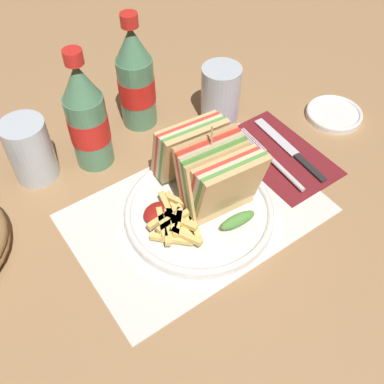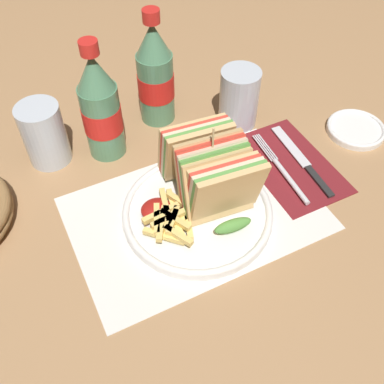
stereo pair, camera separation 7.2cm
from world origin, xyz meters
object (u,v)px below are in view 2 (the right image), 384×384
at_px(plate_main, 197,212).
at_px(coke_bottle_near, 101,109).
at_px(glass_near, 239,101).
at_px(glass_far, 44,134).
at_px(knife, 302,160).
at_px(side_saucer, 356,129).
at_px(club_sandwich, 211,172).
at_px(fork, 285,174).
at_px(coke_bottle_far, 155,76).

distance_m(plate_main, coke_bottle_near, 0.24).
bearing_deg(glass_near, coke_bottle_near, 171.75).
height_order(coke_bottle_near, glass_far, coke_bottle_near).
xyz_separation_m(knife, side_saucer, (0.14, 0.02, 0.00)).
distance_m(club_sandwich, glass_near, 0.22).
xyz_separation_m(knife, coke_bottle_near, (-0.30, 0.19, 0.09)).
distance_m(fork, coke_bottle_far, 0.30).
height_order(club_sandwich, glass_far, club_sandwich).
height_order(coke_bottle_far, glass_far, coke_bottle_far).
distance_m(glass_near, glass_far, 0.36).
xyz_separation_m(glass_far, side_saucer, (0.55, -0.19, -0.05)).
relative_size(knife, coke_bottle_far, 0.86).
height_order(knife, coke_bottle_far, coke_bottle_far).
bearing_deg(club_sandwich, plate_main, -149.61).
bearing_deg(glass_near, fork, -90.19).
bearing_deg(coke_bottle_near, club_sandwich, -60.70).
height_order(plate_main, glass_near, glass_near).
distance_m(coke_bottle_far, side_saucer, 0.40).
relative_size(club_sandwich, glass_near, 1.66).
xyz_separation_m(fork, coke_bottle_near, (-0.26, 0.21, 0.09)).
height_order(coke_bottle_far, glass_near, coke_bottle_far).
bearing_deg(fork, side_saucer, 15.18).
bearing_deg(glass_near, glass_far, 169.95).
distance_m(plate_main, club_sandwich, 0.07).
xyz_separation_m(plate_main, glass_near, (0.18, 0.18, 0.04)).
relative_size(knife, coke_bottle_near, 0.86).
bearing_deg(coke_bottle_near, coke_bottle_far, 20.88).
distance_m(coke_bottle_near, glass_near, 0.26).
xyz_separation_m(plate_main, side_saucer, (0.37, 0.05, -0.00)).
relative_size(plate_main, side_saucer, 2.19).
height_order(knife, coke_bottle_near, coke_bottle_near).
xyz_separation_m(coke_bottle_near, glass_far, (-0.10, 0.03, -0.04)).
relative_size(coke_bottle_near, glass_far, 1.95).
distance_m(plate_main, glass_near, 0.26).
distance_m(coke_bottle_near, side_saucer, 0.49).
bearing_deg(side_saucer, glass_near, 145.79).
xyz_separation_m(fork, glass_near, (0.00, 0.17, 0.04)).
relative_size(plate_main, club_sandwich, 1.28).
relative_size(plate_main, fork, 1.33).
bearing_deg(glass_far, fork, -33.03).
bearing_deg(coke_bottle_far, fork, -62.15).
xyz_separation_m(club_sandwich, side_saucer, (0.34, 0.03, -0.07)).
height_order(fork, glass_far, glass_far).
bearing_deg(club_sandwich, glass_far, 133.47).
bearing_deg(club_sandwich, knife, 1.76).
distance_m(fork, knife, 0.05).
bearing_deg(side_saucer, knife, -170.65).
bearing_deg(side_saucer, fork, -168.51).
relative_size(plate_main, knife, 1.27).
bearing_deg(plate_main, knife, 6.30).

